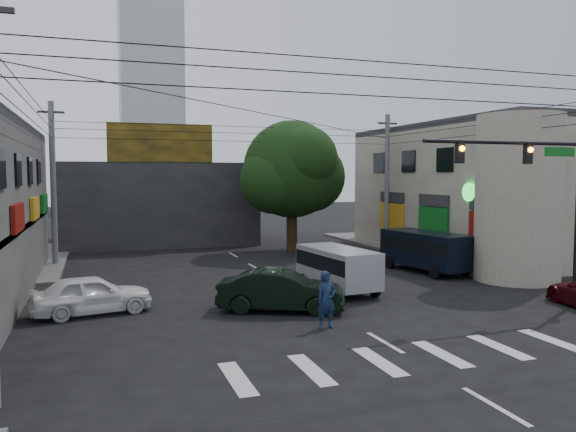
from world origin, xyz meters
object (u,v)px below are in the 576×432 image
white_compact (92,294)px  navy_van (426,252)px  utility_pole_far_right (387,183)px  utility_pole_far_left (53,184)px  street_tree (292,170)px  dark_sedan (281,291)px  traffic_officer (326,300)px  traffic_gantry (545,183)px  silver_minivan (338,270)px

white_compact → navy_van: 17.07m
utility_pole_far_right → navy_van: 9.55m
white_compact → utility_pole_far_left: bearing=-0.9°
street_tree → navy_van: (4.16, -9.55, -4.41)m
dark_sedan → street_tree: bearing=2.9°
utility_pole_far_right → traffic_officer: bearing=-124.3°
traffic_gantry → white_compact: (-16.31, 4.68, -4.10)m
traffic_gantry → silver_minivan: bearing=139.0°
utility_pole_far_right → dark_sedan: (-12.24, -14.17, -3.82)m
utility_pole_far_left → silver_minivan: bearing=-43.8°
traffic_gantry → silver_minivan: 9.01m
street_tree → utility_pole_far_right: bearing=-8.7°
utility_pole_far_left → navy_van: bearing=-24.6°
utility_pole_far_left → utility_pole_far_right: bearing=0.0°
utility_pole_far_left → navy_van: (18.66, -8.55, -3.54)m
traffic_gantry → utility_pole_far_left: 25.00m
street_tree → silver_minivan: 13.65m
utility_pole_far_left → white_compact: size_ratio=2.03×
white_compact → traffic_officer: bearing=-132.0°
traffic_gantry → silver_minivan: (-6.14, 5.34, -3.87)m
street_tree → utility_pole_far_right: (6.50, -1.00, -0.87)m
traffic_gantry → utility_pole_far_right: 17.21m
utility_pole_far_left → dark_sedan: bearing=-58.3°
utility_pole_far_left → dark_sedan: (8.76, -14.17, -3.82)m
street_tree → utility_pole_far_left: (-14.50, -1.00, -0.87)m
traffic_officer → street_tree: bearing=65.6°
utility_pole_far_right → white_compact: utility_pole_far_right is taller
utility_pole_far_left → silver_minivan: size_ratio=1.98×
utility_pole_far_right → silver_minivan: bearing=-127.1°
white_compact → navy_van: (16.64, 3.77, 0.33)m
utility_pole_far_right → navy_van: bearing=-105.3°
utility_pole_far_left → dark_sedan: size_ratio=1.84×
white_compact → traffic_officer: (7.43, -4.59, 0.24)m
dark_sedan → navy_van: 11.39m
utility_pole_far_right → traffic_officer: 20.81m
traffic_gantry → utility_pole_far_right: bearing=81.1°
navy_van → silver_minivan: bearing=107.2°
dark_sedan → traffic_officer: 2.83m
utility_pole_far_left → utility_pole_far_right: same height
dark_sedan → traffic_officer: bearing=-142.4°
street_tree → traffic_officer: bearing=-105.8°
dark_sedan → navy_van: size_ratio=0.90×
silver_minivan → traffic_gantry: bearing=-137.2°
utility_pole_far_left → navy_van: size_ratio=1.66×
white_compact → silver_minivan: 10.19m
street_tree → navy_van: street_tree is taller
traffic_gantry → utility_pole_far_left: bearing=137.1°
navy_van → traffic_officer: navy_van is taller
white_compact → silver_minivan: (10.17, 0.66, 0.23)m
dark_sedan → traffic_officer: (0.68, -2.74, 0.19)m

